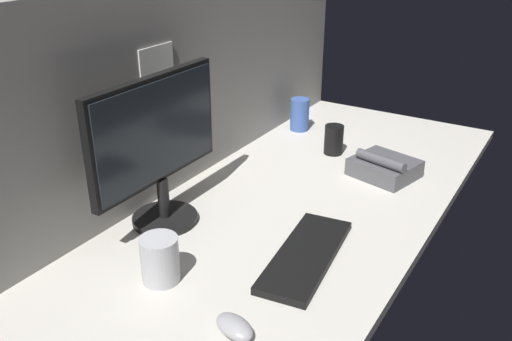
% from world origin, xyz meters
% --- Properties ---
extents(ground_plane, '(1.80, 0.80, 0.03)m').
position_xyz_m(ground_plane, '(0.00, 0.00, -0.01)').
color(ground_plane, beige).
extents(cubicle_wall_back, '(1.80, 0.06, 0.61)m').
position_xyz_m(cubicle_wall_back, '(-0.00, 0.37, 0.31)').
color(cubicle_wall_back, gray).
rests_on(cubicle_wall_back, ground_plane).
extents(monitor, '(0.46, 0.18, 0.41)m').
position_xyz_m(monitor, '(-0.31, 0.25, 0.23)').
color(monitor, black).
rests_on(monitor, ground_plane).
extents(keyboard, '(0.38, 0.18, 0.02)m').
position_xyz_m(keyboard, '(-0.27, -0.17, 0.01)').
color(keyboard, black).
rests_on(keyboard, ground_plane).
extents(mouse, '(0.08, 0.11, 0.03)m').
position_xyz_m(mouse, '(-0.59, -0.17, 0.02)').
color(mouse, '#99999E').
rests_on(mouse, ground_plane).
extents(mug_steel, '(0.09, 0.09, 0.11)m').
position_xyz_m(mug_steel, '(-0.53, 0.08, 0.06)').
color(mug_steel, '#B2B2B7').
rests_on(mug_steel, ground_plane).
extents(mug_black_travel, '(0.07, 0.07, 0.10)m').
position_xyz_m(mug_black_travel, '(0.37, 0.05, 0.05)').
color(mug_black_travel, black).
rests_on(mug_black_travel, ground_plane).
extents(mug_ceramic_blue, '(0.11, 0.07, 0.13)m').
position_xyz_m(mug_ceramic_blue, '(0.52, 0.26, 0.06)').
color(mug_ceramic_blue, '#38569E').
rests_on(mug_ceramic_blue, ground_plane).
extents(desk_phone, '(0.21, 0.23, 0.09)m').
position_xyz_m(desk_phone, '(0.28, -0.17, 0.03)').
color(desk_phone, '#4C4C51').
rests_on(desk_phone, ground_plane).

